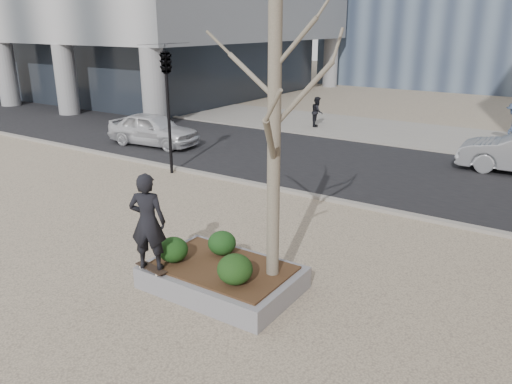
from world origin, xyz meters
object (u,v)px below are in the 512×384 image
Objects in this scene: planter at (223,278)px; police_car at (153,129)px; skateboarder at (148,222)px; skateboard at (151,269)px.

police_car reaches higher than planter.
skateboarder is 0.47× the size of police_car.
skateboard is 0.19× the size of police_car.
planter is 1.90m from skateboarder.
skateboard is at bearing -141.34° from planter.
skateboarder is (-1.10, -0.88, 1.27)m from planter.
police_car is at bearing 140.28° from planter.
skateboarder reaches higher than planter.
skateboarder is (0.00, -0.00, 1.01)m from skateboard.
skateboard reaches higher than planter.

